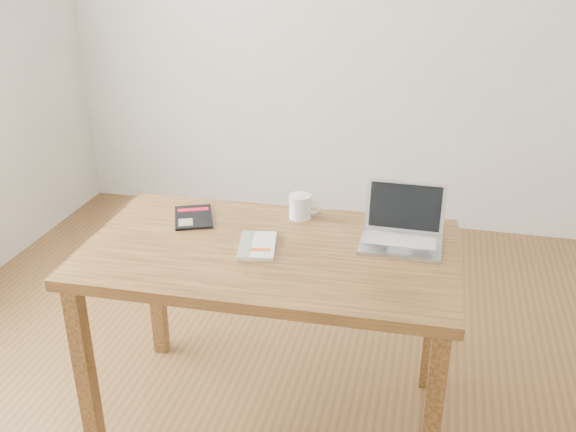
% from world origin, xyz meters
% --- Properties ---
extents(room, '(4.04, 4.04, 2.70)m').
position_xyz_m(room, '(-0.07, 0.00, 1.36)').
color(room, brown).
rests_on(room, ground).
extents(desk, '(1.31, 0.77, 0.75)m').
position_xyz_m(desk, '(-0.19, 0.06, 0.66)').
color(desk, brown).
rests_on(desk, ground).
extents(white_guidebook, '(0.16, 0.22, 0.02)m').
position_xyz_m(white_guidebook, '(-0.23, 0.04, 0.76)').
color(white_guidebook, silver).
rests_on(white_guidebook, desk).
extents(black_guidebook, '(0.21, 0.25, 0.01)m').
position_xyz_m(black_guidebook, '(-0.54, 0.22, 0.76)').
color(black_guidebook, black).
rests_on(black_guidebook, desk).
extents(laptop, '(0.28, 0.23, 0.20)m').
position_xyz_m(laptop, '(0.25, 0.21, 0.79)').
color(laptop, silver).
rests_on(laptop, desk).
extents(coffee_mug, '(0.12, 0.09, 0.09)m').
position_xyz_m(coffee_mug, '(-0.14, 0.33, 0.80)').
color(coffee_mug, white).
rests_on(coffee_mug, desk).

